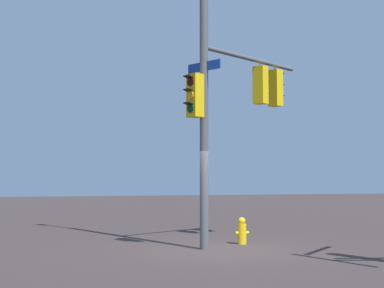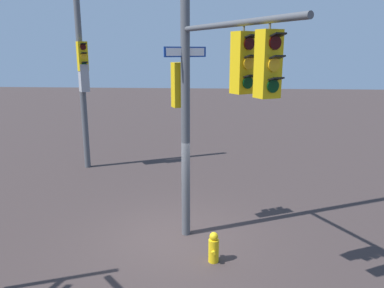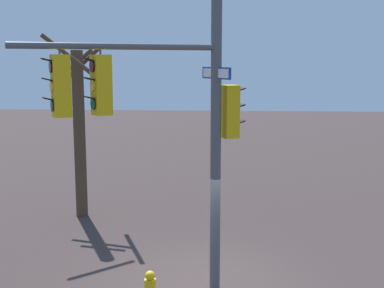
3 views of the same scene
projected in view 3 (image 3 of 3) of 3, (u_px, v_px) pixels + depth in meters
ground_plane at (202, 285)px, 11.66m from camera, size 80.00×80.00×0.00m
main_signal_pole_assembly at (184, 59)px, 10.09m from camera, size 5.00×2.81×9.78m
bare_tree_behind_pole at (80, 125)px, 16.34m from camera, size 2.07×2.14×5.72m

